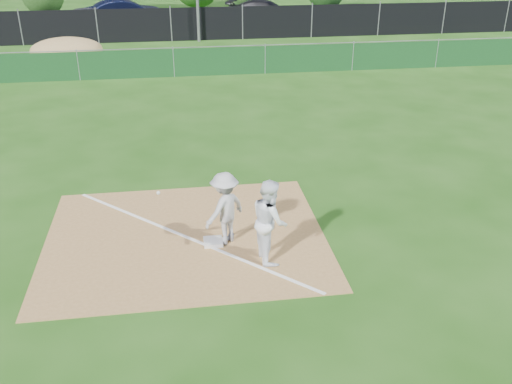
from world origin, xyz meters
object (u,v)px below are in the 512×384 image
at_px(runner, 270,220).
at_px(first_base, 213,242).
at_px(car_mid, 126,13).
at_px(car_right, 266,12).
at_px(car_left, 93,19).
at_px(play_at_first, 225,208).

bearing_deg(runner, first_base, 51.71).
relative_size(car_mid, car_right, 1.00).
xyz_separation_m(first_base, runner, (1.10, -0.70, 0.81)).
bearing_deg(car_left, runner, -157.33).
bearing_deg(play_at_first, car_mid, 97.50).
xyz_separation_m(play_at_first, car_right, (5.28, 27.15, -0.08)).
height_order(runner, car_left, runner).
xyz_separation_m(first_base, car_right, (5.55, 27.20, 0.67)).
height_order(first_base, play_at_first, play_at_first).
xyz_separation_m(play_at_first, car_mid, (-3.62, 27.48, 0.01)).
height_order(first_base, car_right, car_right).
xyz_separation_m(runner, car_right, (4.46, 27.90, -0.14)).
bearing_deg(car_mid, car_right, -104.27).
relative_size(car_left, car_right, 0.85).
distance_m(play_at_first, car_right, 27.66).
bearing_deg(first_base, play_at_first, 10.18).
xyz_separation_m(car_left, car_right, (10.77, 1.16, 0.00)).
bearing_deg(runner, car_mid, 3.12).
distance_m(car_left, car_mid, 2.39).
relative_size(runner, car_right, 0.35).
xyz_separation_m(play_at_first, car_left, (-5.49, 25.99, -0.08)).
xyz_separation_m(car_mid, car_right, (8.90, -0.32, -0.09)).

